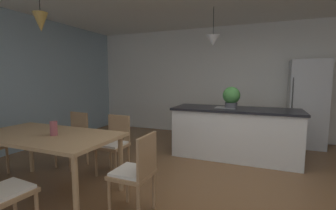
% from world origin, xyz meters
% --- Properties ---
extents(ground_plane, '(10.00, 8.40, 0.04)m').
position_xyz_m(ground_plane, '(0.00, 0.00, -0.02)').
color(ground_plane, brown).
extents(wall_back_kitchen, '(10.00, 0.12, 2.70)m').
position_xyz_m(wall_back_kitchen, '(0.00, 3.26, 1.35)').
color(wall_back_kitchen, white).
rests_on(wall_back_kitchen, ground_plane).
extents(dining_table, '(1.79, 0.93, 0.75)m').
position_xyz_m(dining_table, '(-2.09, -0.70, 0.68)').
color(dining_table, tan).
rests_on(dining_table, ground_plane).
extents(chair_far_left, '(0.44, 0.44, 0.87)m').
position_xyz_m(chair_far_left, '(-2.49, 0.14, 0.47)').
color(chair_far_left, '#A87F56').
rests_on(chair_far_left, ground_plane).
extents(chair_far_right, '(0.40, 0.40, 0.87)m').
position_xyz_m(chair_far_right, '(-1.69, 0.14, 0.47)').
color(chair_far_right, '#A87F56').
rests_on(chair_far_right, ground_plane).
extents(chair_kitchen_end, '(0.40, 0.40, 0.87)m').
position_xyz_m(chair_kitchen_end, '(-0.83, -0.70, 0.47)').
color(chair_kitchen_end, '#A87F56').
rests_on(chair_kitchen_end, ground_plane).
extents(kitchen_island, '(2.21, 0.83, 0.91)m').
position_xyz_m(kitchen_island, '(-0.08, 1.56, 0.46)').
color(kitchen_island, silver).
rests_on(kitchen_island, ground_plane).
extents(refrigerator, '(0.70, 0.67, 1.81)m').
position_xyz_m(refrigerator, '(1.22, 2.86, 0.91)').
color(refrigerator, silver).
rests_on(refrigerator, ground_plane).
extents(pendant_over_table, '(0.17, 0.17, 0.71)m').
position_xyz_m(pendant_over_table, '(-2.13, -0.65, 2.10)').
color(pendant_over_table, black).
extents(pendant_over_island_main, '(0.24, 0.24, 0.68)m').
position_xyz_m(pendant_over_island_main, '(-0.51, 1.56, 2.11)').
color(pendant_over_island_main, black).
extents(potted_plant_on_island, '(0.31, 0.31, 0.39)m').
position_xyz_m(potted_plant_on_island, '(-0.16, 1.56, 1.11)').
color(potted_plant_on_island, '#4C4C51').
rests_on(potted_plant_on_island, kitchen_island).
extents(vase_on_dining_table, '(0.09, 0.09, 0.17)m').
position_xyz_m(vase_on_dining_table, '(-1.94, -0.71, 0.84)').
color(vase_on_dining_table, '#994C51').
rests_on(vase_on_dining_table, dining_table).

